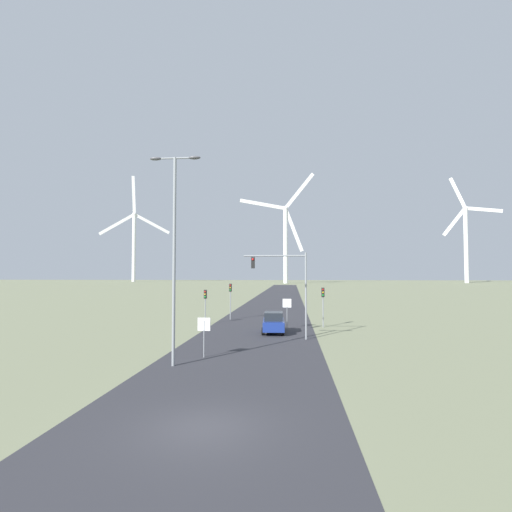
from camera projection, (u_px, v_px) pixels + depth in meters
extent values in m
plane|color=#757A5B|center=(203.00, 427.00, 13.40)|extent=(600.00, 600.00, 0.00)
cube|color=#2D2D33|center=(272.00, 307.00, 61.17)|extent=(10.00, 240.00, 0.01)
cylinder|color=gray|center=(174.00, 260.00, 22.54)|extent=(0.18, 0.18, 11.81)
cylinder|color=gray|center=(175.00, 158.00, 22.80)|extent=(2.27, 0.10, 0.10)
ellipsoid|color=#4C4C51|center=(156.00, 159.00, 22.90)|extent=(0.70, 0.32, 0.20)
ellipsoid|color=#4C4C51|center=(195.00, 158.00, 22.70)|extent=(0.70, 0.32, 0.20)
cylinder|color=gray|center=(204.00, 339.00, 24.63)|extent=(0.07, 0.07, 2.26)
cube|color=white|center=(204.00, 324.00, 24.65)|extent=(0.81, 0.01, 0.81)
cube|color=red|center=(204.00, 324.00, 24.67)|extent=(0.76, 0.02, 0.76)
cylinder|color=gray|center=(287.00, 315.00, 37.17)|extent=(0.07, 0.07, 2.63)
cube|color=white|center=(287.00, 303.00, 37.21)|extent=(0.81, 0.01, 0.81)
cube|color=red|center=(287.00, 303.00, 37.22)|extent=(0.76, 0.02, 0.76)
cylinder|color=gray|center=(205.00, 307.00, 40.92)|extent=(0.11, 0.11, 3.49)
cube|color=black|center=(205.00, 294.00, 40.97)|extent=(0.28, 0.24, 0.90)
sphere|color=red|center=(205.00, 292.00, 40.85)|extent=(0.16, 0.16, 0.16)
sphere|color=gold|center=(205.00, 294.00, 40.84)|extent=(0.16, 0.16, 0.16)
sphere|color=green|center=(205.00, 297.00, 40.83)|extent=(0.16, 0.16, 0.16)
cylinder|color=gray|center=(323.00, 307.00, 38.37)|extent=(0.11, 0.11, 3.80)
cube|color=black|center=(323.00, 292.00, 38.44)|extent=(0.28, 0.24, 0.90)
sphere|color=red|center=(323.00, 290.00, 38.31)|extent=(0.16, 0.16, 0.16)
sphere|color=gold|center=(323.00, 292.00, 38.30)|extent=(0.16, 0.16, 0.16)
sphere|color=green|center=(323.00, 295.00, 38.29)|extent=(0.16, 0.16, 0.16)
cylinder|color=gray|center=(230.00, 302.00, 44.87)|extent=(0.11, 0.11, 4.02)
cube|color=black|center=(230.00, 288.00, 44.94)|extent=(0.28, 0.24, 0.90)
sphere|color=red|center=(230.00, 285.00, 44.82)|extent=(0.16, 0.16, 0.16)
sphere|color=gold|center=(230.00, 288.00, 44.80)|extent=(0.16, 0.16, 0.16)
sphere|color=green|center=(230.00, 290.00, 44.79)|extent=(0.16, 0.16, 0.16)
cylinder|color=gray|center=(306.00, 296.00, 31.36)|extent=(0.14, 0.14, 6.83)
cylinder|color=gray|center=(275.00, 256.00, 31.72)|extent=(4.93, 0.12, 0.12)
cube|color=black|center=(253.00, 263.00, 31.85)|extent=(0.28, 0.24, 0.90)
sphere|color=red|center=(253.00, 259.00, 31.72)|extent=(0.18, 0.18, 0.18)
cube|color=navy|center=(274.00, 325.00, 34.59)|extent=(1.98, 4.17, 0.80)
cube|color=#1E2328|center=(274.00, 316.00, 34.47)|extent=(1.65, 2.17, 0.70)
cylinder|color=black|center=(265.00, 327.00, 35.91)|extent=(0.22, 0.66, 0.66)
cylinder|color=black|center=(284.00, 327.00, 35.76)|extent=(0.22, 0.66, 0.66)
cylinder|color=black|center=(263.00, 331.00, 33.38)|extent=(0.22, 0.66, 0.66)
cylinder|color=black|center=(283.00, 332.00, 33.24)|extent=(0.22, 0.66, 0.66)
cylinder|color=white|center=(134.00, 248.00, 249.25)|extent=(2.20, 2.20, 42.30)
sphere|color=white|center=(134.00, 214.00, 250.18)|extent=(2.60, 2.60, 2.60)
cube|color=white|center=(152.00, 224.00, 253.17)|extent=(20.36, 8.68, 12.45)
cube|color=white|center=(134.00, 195.00, 250.56)|extent=(2.85, 1.55, 23.65)
cube|color=white|center=(117.00, 224.00, 246.81)|extent=(19.49, 8.33, 14.24)
cylinder|color=white|center=(285.00, 246.00, 209.43)|extent=(2.20, 2.20, 39.51)
sphere|color=white|center=(285.00, 208.00, 210.30)|extent=(2.60, 2.60, 2.60)
cube|color=white|center=(262.00, 204.00, 208.67)|extent=(23.13, 5.83, 5.31)
cube|color=white|center=(294.00, 230.00, 210.42)|extent=(10.15, 2.82, 22.66)
cube|color=white|center=(300.00, 191.00, 211.80)|extent=(15.84, 4.14, 19.59)
cylinder|color=white|center=(466.00, 245.00, 217.71)|extent=(2.20, 2.20, 41.00)
sphere|color=white|center=(465.00, 208.00, 218.61)|extent=(2.60, 2.60, 2.60)
cube|color=white|center=(454.00, 222.00, 219.66)|extent=(12.14, 2.36, 15.30)
cube|color=white|center=(484.00, 210.00, 216.28)|extent=(17.78, 3.23, 4.01)
cube|color=white|center=(457.00, 193.00, 219.89)|extent=(8.55, 1.81, 17.13)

